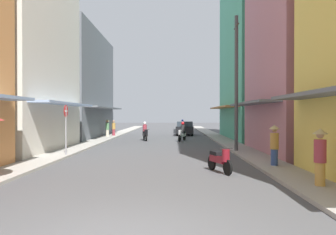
% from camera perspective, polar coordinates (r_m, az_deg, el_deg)
% --- Properties ---
extents(ground_plane, '(114.91, 114.91, 0.00)m').
position_cam_1_polar(ground_plane, '(27.87, -1.10, -3.94)').
color(ground_plane, '#4C4C4F').
extents(sidewalk_left, '(1.54, 60.23, 0.12)m').
position_cam_1_polar(sidewalk_left, '(28.48, -11.36, -3.73)').
color(sidewalk_left, '#ADA89E').
rests_on(sidewalk_left, ground).
extents(sidewalk_right, '(1.54, 60.23, 0.12)m').
position_cam_1_polar(sidewalk_right, '(28.15, 9.29, -3.78)').
color(sidewalk_right, '#9E9991').
rests_on(sidewalk_right, ground).
extents(building_left_mid, '(7.05, 9.05, 15.63)m').
position_cam_1_polar(building_left_mid, '(22.21, -26.28, 15.17)').
color(building_left_mid, silver).
rests_on(building_left_mid, ground).
extents(building_left_far, '(7.05, 12.89, 9.84)m').
position_cam_1_polar(building_left_far, '(32.28, -16.87, 5.38)').
color(building_left_far, slate).
rests_on(building_left_far, ground).
extents(building_right_mid, '(7.05, 8.15, 15.70)m').
position_cam_1_polar(building_right_mid, '(20.71, 24.27, 16.38)').
color(building_right_mid, '#B7727F').
rests_on(building_right_mid, ground).
extents(building_right_far, '(7.05, 10.93, 17.63)m').
position_cam_1_polar(building_right_far, '(30.53, 16.24, 13.06)').
color(building_right_far, '#4CB28C').
rests_on(building_right_far, ground).
extents(motorbike_black, '(0.65, 1.78, 1.58)m').
position_cam_1_polar(motorbike_black, '(27.19, -4.02, -2.57)').
color(motorbike_black, black).
rests_on(motorbike_black, ground).
extents(motorbike_white, '(0.78, 1.73, 1.58)m').
position_cam_1_polar(motorbike_white, '(26.72, 2.48, -2.62)').
color(motorbike_white, black).
rests_on(motorbike_white, ground).
extents(motorbike_maroon, '(0.78, 1.73, 0.96)m').
position_cam_1_polar(motorbike_maroon, '(12.43, 9.04, -7.21)').
color(motorbike_maroon, black).
rests_on(motorbike_maroon, ground).
extents(motorbike_silver, '(0.55, 1.81, 1.58)m').
position_cam_1_polar(motorbike_silver, '(39.30, 2.50, -1.61)').
color(motorbike_silver, black).
rests_on(motorbike_silver, ground).
extents(parked_car, '(2.05, 4.21, 1.45)m').
position_cam_1_polar(parked_car, '(34.34, 3.01, -1.86)').
color(parked_car, black).
rests_on(parked_car, ground).
extents(pedestrian_crossing, '(0.44, 0.44, 1.75)m').
position_cam_1_polar(pedestrian_crossing, '(13.93, 18.05, -4.40)').
color(pedestrian_crossing, '#334C8C').
rests_on(pedestrian_crossing, ground).
extents(pedestrian_far, '(0.44, 0.44, 1.69)m').
position_cam_1_polar(pedestrian_far, '(31.30, -10.53, -1.71)').
color(pedestrian_far, beige).
rests_on(pedestrian_far, ground).
extents(pedestrian_midway, '(0.44, 0.44, 1.77)m').
position_cam_1_polar(pedestrian_midway, '(10.45, 24.98, -5.99)').
color(pedestrian_midway, '#BF8C3F').
rests_on(pedestrian_midway, ground).
extents(pedestrian_foreground, '(0.34, 0.34, 1.61)m').
position_cam_1_polar(pedestrian_foreground, '(32.35, -9.45, -1.91)').
color(pedestrian_foreground, '#99333F').
rests_on(pedestrian_foreground, ground).
extents(utility_pole, '(0.20, 1.20, 7.77)m').
position_cam_1_polar(utility_pole, '(19.05, 11.83, 5.92)').
color(utility_pole, '#4C4C4F').
rests_on(utility_pole, ground).
extents(street_sign_no_entry, '(0.07, 0.60, 2.65)m').
position_cam_1_polar(street_sign_no_entry, '(17.23, -17.37, -1.01)').
color(street_sign_no_entry, gray).
rests_on(street_sign_no_entry, ground).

